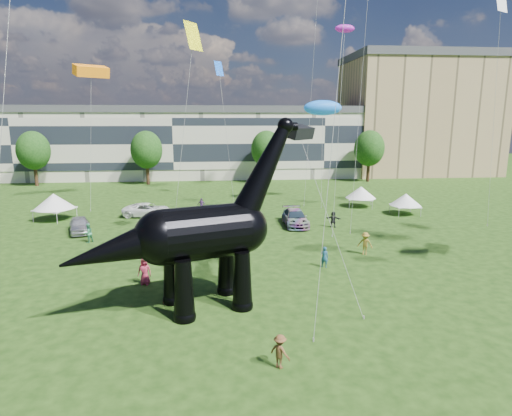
{
  "coord_description": "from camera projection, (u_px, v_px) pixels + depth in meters",
  "views": [
    {
      "loc": [
        -0.43,
        -19.59,
        10.77
      ],
      "look_at": [
        2.1,
        8.0,
        5.0
      ],
      "focal_mm": 30.0,
      "sensor_mm": 36.0,
      "label": 1
    }
  ],
  "objects": [
    {
      "name": "tree_far_right",
      "position": [
        369.0,
        145.0,
        74.04
      ],
      "size": [
        5.2,
        5.2,
        9.44
      ],
      "color": "#382314",
      "rests_on": "ground"
    },
    {
      "name": "gazebo_left",
      "position": [
        54.0,
        201.0,
        46.18
      ],
      "size": [
        5.41,
        5.41,
        2.91
      ],
      "rotation": [
        0.0,
        0.0,
        -0.37
      ],
      "color": "white",
      "rests_on": "ground"
    },
    {
      "name": "gazebo_near",
      "position": [
        361.0,
        192.0,
        53.24
      ],
      "size": [
        4.61,
        4.61,
        2.57
      ],
      "rotation": [
        0.0,
        0.0,
        -0.3
      ],
      "color": "white",
      "rests_on": "ground"
    },
    {
      "name": "tree_mid_right",
      "position": [
        266.0,
        146.0,
        72.43
      ],
      "size": [
        5.2,
        5.2,
        9.44
      ],
      "color": "#382314",
      "rests_on": "ground"
    },
    {
      "name": "tree_far_left",
      "position": [
        33.0,
        147.0,
        69.03
      ],
      "size": [
        5.2,
        5.2,
        9.44
      ],
      "color": "#382314",
      "rests_on": "ground"
    },
    {
      "name": "apartment_block",
      "position": [
        417.0,
        118.0,
        86.03
      ],
      "size": [
        28.0,
        18.0,
        22.0
      ],
      "primitive_type": "cube",
      "color": "tan",
      "rests_on": "ground"
    },
    {
      "name": "car_dark",
      "position": [
        295.0,
        218.0,
        44.0
      ],
      "size": [
        2.34,
        5.61,
        1.62
      ],
      "primitive_type": "imported",
      "rotation": [
        0.0,
        0.0,
        -0.01
      ],
      "color": "#595960",
      "rests_on": "ground"
    },
    {
      "name": "gazebo_far",
      "position": [
        406.0,
        200.0,
        48.97
      ],
      "size": [
        3.51,
        3.51,
        2.43
      ],
      "rotation": [
        0.0,
        0.0,
        0.01
      ],
      "color": "white",
      "rests_on": "ground"
    },
    {
      "name": "ground",
      "position": [
        229.0,
        339.0,
        21.33
      ],
      "size": [
        220.0,
        220.0,
        0.0
      ],
      "primitive_type": "plane",
      "color": "#16330C",
      "rests_on": "ground"
    },
    {
      "name": "car_silver",
      "position": [
        80.0,
        225.0,
        41.22
      ],
      "size": [
        3.17,
        4.85,
        1.54
      ],
      "primitive_type": "imported",
      "rotation": [
        0.0,
        0.0,
        0.33
      ],
      "color": "silver",
      "rests_on": "ground"
    },
    {
      "name": "tree_mid_left",
      "position": [
        146.0,
        147.0,
        70.64
      ],
      "size": [
        5.2,
        5.2,
        9.44
      ],
      "color": "#382314",
      "rests_on": "ground"
    },
    {
      "name": "terrace_row",
      "position": [
        176.0,
        145.0,
        79.84
      ],
      "size": [
        78.0,
        11.0,
        12.0
      ],
      "primitive_type": "cube",
      "color": "beige",
      "rests_on": "ground"
    },
    {
      "name": "car_white",
      "position": [
        148.0,
        210.0,
        48.03
      ],
      "size": [
        5.71,
        3.08,
        1.52
      ],
      "primitive_type": "imported",
      "rotation": [
        0.0,
        0.0,
        1.47
      ],
      "color": "white",
      "rests_on": "ground"
    },
    {
      "name": "car_grey",
      "position": [
        206.0,
        218.0,
        43.93
      ],
      "size": [
        4.98,
        2.76,
        1.55
      ],
      "primitive_type": "imported",
      "rotation": [
        0.0,
        0.0,
        1.32
      ],
      "color": "gray",
      "rests_on": "ground"
    },
    {
      "name": "dinosaur_sculpture",
      "position": [
        195.0,
        237.0,
        24.1
      ],
      "size": [
        13.62,
        6.55,
        11.29
      ],
      "rotation": [
        0.0,
        0.0,
        0.34
      ],
      "color": "black",
      "rests_on": "ground"
    },
    {
      "name": "visitors",
      "position": [
        218.0,
        244.0,
        34.42
      ],
      "size": [
        34.58,
        33.96,
        1.86
      ],
      "color": "#205278",
      "rests_on": "ground"
    }
  ]
}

